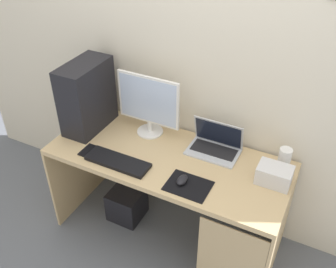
% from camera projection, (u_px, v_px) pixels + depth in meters
% --- Properties ---
extents(ground_plane, '(8.00, 8.00, 0.00)m').
position_uv_depth(ground_plane, '(168.00, 232.00, 2.89)').
color(ground_plane, slate).
extents(wall_back, '(4.00, 0.05, 2.60)m').
position_uv_depth(wall_back, '(195.00, 53.00, 2.39)').
color(wall_back, beige).
rests_on(wall_back, ground_plane).
extents(desk, '(1.57, 0.65, 0.73)m').
position_uv_depth(desk, '(170.00, 175.00, 2.53)').
color(desk, tan).
rests_on(desk, ground_plane).
extents(pc_tower, '(0.21, 0.40, 0.49)m').
position_uv_depth(pc_tower, '(87.00, 96.00, 2.61)').
color(pc_tower, black).
rests_on(pc_tower, desk).
extents(monitor, '(0.45, 0.18, 0.44)m').
position_uv_depth(monitor, '(149.00, 104.00, 2.54)').
color(monitor, white).
rests_on(monitor, desk).
extents(laptop, '(0.33, 0.21, 0.21)m').
position_uv_depth(laptop, '(215.00, 145.00, 2.49)').
color(laptop, '#B7BCC6').
rests_on(laptop, desk).
extents(speaker, '(0.08, 0.08, 0.14)m').
position_uv_depth(speaker, '(284.00, 159.00, 2.33)').
color(speaker, white).
rests_on(speaker, desk).
extents(projector, '(0.20, 0.14, 0.11)m').
position_uv_depth(projector, '(274.00, 175.00, 2.23)').
color(projector, silver).
rests_on(projector, desk).
extents(keyboard, '(0.42, 0.14, 0.02)m').
position_uv_depth(keyboard, '(118.00, 162.00, 2.40)').
color(keyboard, black).
rests_on(keyboard, desk).
extents(mousepad, '(0.26, 0.20, 0.00)m').
position_uv_depth(mousepad, '(188.00, 186.00, 2.24)').
color(mousepad, black).
rests_on(mousepad, desk).
extents(mouse_left, '(0.06, 0.10, 0.03)m').
position_uv_depth(mouse_left, '(182.00, 180.00, 2.25)').
color(mouse_left, black).
rests_on(mouse_left, mousepad).
extents(cell_phone, '(0.07, 0.13, 0.01)m').
position_uv_depth(cell_phone, '(88.00, 150.00, 2.51)').
color(cell_phone, black).
rests_on(cell_phone, desk).
extents(subwoofer, '(0.25, 0.25, 0.25)m').
position_uv_depth(subwoofer, '(127.00, 204.00, 2.95)').
color(subwoofer, black).
rests_on(subwoofer, ground_plane).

